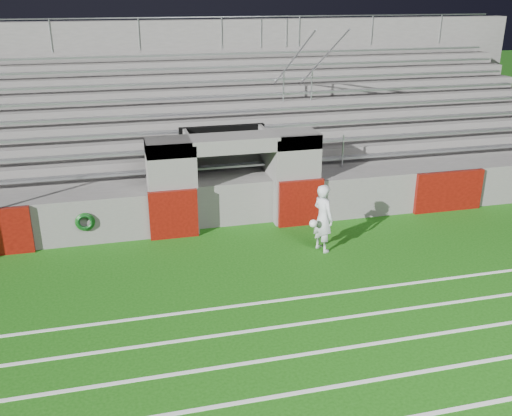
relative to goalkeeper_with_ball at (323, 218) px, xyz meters
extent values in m
plane|color=#164F0D|center=(-1.81, -1.22, -0.89)|extent=(90.00, 90.00, 0.00)
cube|color=white|center=(-1.81, -5.22, -0.89)|extent=(28.00, 0.09, 0.01)
cube|color=white|center=(-1.81, -4.22, -0.89)|extent=(28.00, 0.09, 0.01)
cube|color=white|center=(-1.81, -3.22, -0.89)|extent=(28.00, 0.09, 0.01)
cube|color=white|center=(-1.81, -2.22, -0.89)|extent=(28.00, 0.09, 0.01)
cube|color=#5E5C59|center=(5.89, 1.96, -0.27)|extent=(10.60, 0.35, 1.25)
cube|color=#5E5C59|center=(-3.61, 2.28, 0.41)|extent=(1.20, 1.00, 2.60)
cube|color=#5E5C59|center=(-0.01, 2.28, 0.41)|extent=(1.20, 1.00, 2.60)
cube|color=black|center=(-1.81, 3.98, 0.36)|extent=(2.60, 0.20, 2.50)
cube|color=#5E5C59|center=(-2.96, 2.88, 0.36)|extent=(0.10, 2.20, 2.50)
cube|color=#5E5C59|center=(-0.66, 2.88, 0.36)|extent=(0.10, 2.20, 2.50)
cube|color=#5E5C59|center=(-1.81, 2.28, 1.51)|extent=(4.80, 1.00, 0.40)
cube|color=#5E5C59|center=(-1.81, 6.13, 0.26)|extent=(26.00, 8.00, 0.20)
cube|color=#5E5C59|center=(-1.81, 6.13, -0.37)|extent=(26.00, 8.00, 1.05)
cube|color=#4E0B06|center=(-3.61, 1.73, -0.22)|extent=(1.30, 0.15, 1.35)
cube|color=#4E0B06|center=(-0.01, 1.73, -0.22)|extent=(1.30, 0.15, 1.35)
cube|color=#4E0B06|center=(4.69, 1.73, -0.27)|extent=(2.20, 0.15, 1.25)
cube|color=gray|center=(-1.81, 3.21, 0.58)|extent=(23.00, 0.28, 0.06)
cube|color=#5E5C59|center=(-1.81, 4.06, 0.55)|extent=(24.00, 0.75, 0.38)
cube|color=gray|center=(-1.81, 3.96, 0.96)|extent=(23.00, 0.28, 0.06)
cube|color=#5E5C59|center=(-1.81, 4.81, 0.74)|extent=(24.00, 0.75, 0.76)
cube|color=gray|center=(-1.81, 4.71, 1.34)|extent=(23.00, 0.28, 0.06)
cube|color=#5E5C59|center=(-1.81, 5.56, 0.93)|extent=(24.00, 0.75, 1.14)
cube|color=gray|center=(-1.81, 5.46, 1.72)|extent=(23.00, 0.28, 0.06)
cube|color=#5E5C59|center=(-1.81, 6.31, 1.12)|extent=(24.00, 0.75, 1.52)
cube|color=gray|center=(-1.81, 6.21, 2.10)|extent=(23.00, 0.28, 0.06)
cube|color=#5E5C59|center=(-1.81, 7.06, 1.31)|extent=(24.00, 0.75, 1.90)
cube|color=gray|center=(-1.81, 6.96, 2.48)|extent=(23.00, 0.28, 0.06)
cube|color=#5E5C59|center=(-1.81, 7.81, 1.50)|extent=(24.00, 0.75, 2.28)
cube|color=gray|center=(-1.81, 7.71, 2.86)|extent=(23.00, 0.28, 0.06)
cube|color=#5E5C59|center=(-1.81, 8.56, 1.69)|extent=(24.00, 0.75, 2.66)
cube|color=gray|center=(-1.81, 8.46, 3.24)|extent=(23.00, 0.28, 0.06)
cube|color=#5E5C59|center=(-1.81, 9.23, 1.75)|extent=(26.00, 0.60, 5.29)
cylinder|color=#A5A8AD|center=(0.69, 2.93, 0.86)|extent=(0.05, 0.05, 1.00)
cylinder|color=#A5A8AD|center=(0.69, 5.93, 2.38)|extent=(0.05, 0.05, 1.00)
cylinder|color=#A5A8AD|center=(0.69, 8.93, 3.90)|extent=(0.05, 0.05, 1.00)
cylinder|color=#A5A8AD|center=(0.69, 5.93, 2.88)|extent=(0.05, 6.02, 3.08)
cylinder|color=#A5A8AD|center=(1.69, 2.93, 0.86)|extent=(0.05, 0.05, 1.00)
cylinder|color=#A5A8AD|center=(1.69, 5.93, 2.38)|extent=(0.05, 0.05, 1.00)
cylinder|color=#A5A8AD|center=(1.69, 8.93, 3.90)|extent=(0.05, 0.05, 1.00)
cylinder|color=#A5A8AD|center=(1.69, 5.93, 2.88)|extent=(0.05, 6.02, 3.08)
cylinder|color=#A5A8AD|center=(-6.81, 8.93, 3.95)|extent=(0.05, 0.05, 1.10)
cylinder|color=#A5A8AD|center=(-3.81, 8.93, 3.95)|extent=(0.05, 0.05, 1.10)
cylinder|color=#A5A8AD|center=(-0.81, 8.93, 3.95)|extent=(0.05, 0.05, 1.10)
cylinder|color=#A5A8AD|center=(2.19, 8.93, 3.95)|extent=(0.05, 0.05, 1.10)
cylinder|color=#A5A8AD|center=(5.19, 8.93, 3.95)|extent=(0.05, 0.05, 1.10)
cylinder|color=#A5A8AD|center=(8.19, 8.93, 3.95)|extent=(0.05, 0.05, 1.10)
cylinder|color=#A5A8AD|center=(-1.81, 8.93, 4.50)|extent=(24.00, 0.05, 0.05)
imported|color=silver|center=(0.01, 0.00, 0.00)|extent=(0.62, 0.76, 1.78)
sphere|color=white|center=(-0.33, -0.21, -0.03)|extent=(0.20, 0.20, 0.20)
torus|color=#0D4510|center=(-5.91, 1.73, -0.21)|extent=(0.51, 0.09, 0.51)
torus|color=#0B3911|center=(-5.91, 1.68, -0.19)|extent=(0.42, 0.08, 0.42)
camera|label=1|loc=(-4.93, -12.62, 5.44)|focal=40.00mm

